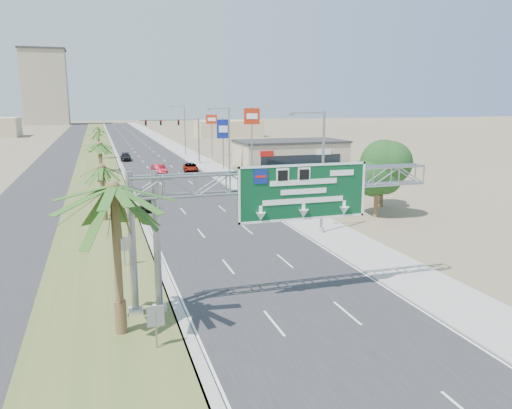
{
  "coord_description": "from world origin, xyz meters",
  "views": [
    {
      "loc": [
        -9.75,
        -14.5,
        10.66
      ],
      "look_at": [
        -0.23,
        15.51,
        4.2
      ],
      "focal_mm": 35.0,
      "sensor_mm": 36.0,
      "label": 1
    }
  ],
  "objects": [
    {
      "name": "palm_row_f",
      "position": [
        -9.5,
        110.0,
        4.71
      ],
      "size": [
        3.99,
        3.99,
        5.75
      ],
      "color": "brown",
      "rests_on": "ground"
    },
    {
      "name": "sign_gantry",
      "position": [
        -1.06,
        9.93,
        6.06
      ],
      "size": [
        16.75,
        1.24,
        7.5
      ],
      "color": "gray",
      "rests_on": "ground"
    },
    {
      "name": "signal_mast",
      "position": [
        5.17,
        71.97,
        4.85
      ],
      "size": [
        10.28,
        0.71,
        8.0
      ],
      "color": "gray",
      "rests_on": "ground"
    },
    {
      "name": "pole_sign_blue",
      "position": [
        9.45,
        63.38,
        6.14
      ],
      "size": [
        2.01,
        0.42,
        8.2
      ],
      "color": "gray",
      "rests_on": "ground"
    },
    {
      "name": "sidewalk_right",
      "position": [
        8.5,
        110.0,
        0.05
      ],
      "size": [
        4.0,
        300.0,
        0.1
      ],
      "primitive_type": "cube",
      "color": "#9E9B93",
      "rests_on": "ground"
    },
    {
      "name": "palm_row_d",
      "position": [
        -9.5,
        66.0,
        4.42
      ],
      "size": [
        3.99,
        3.99,
        5.45
      ],
      "color": "brown",
      "rests_on": "ground"
    },
    {
      "name": "opposing_road",
      "position": [
        -17.0,
        110.0,
        0.01
      ],
      "size": [
        8.0,
        300.0,
        0.02
      ],
      "primitive_type": "cube",
      "color": "#28282B",
      "rests_on": "ground"
    },
    {
      "name": "ground",
      "position": [
        0.0,
        0.0,
        0.0
      ],
      "size": [
        600.0,
        600.0,
        0.0
      ],
      "primitive_type": "plane",
      "color": "#8C7A59",
      "rests_on": "ground"
    },
    {
      "name": "median_signback_b",
      "position": [
        -8.5,
        18.0,
        1.45
      ],
      "size": [
        0.75,
        0.08,
        2.08
      ],
      "color": "gray",
      "rests_on": "ground"
    },
    {
      "name": "palm_row_c",
      "position": [
        -9.5,
        48.0,
        5.66
      ],
      "size": [
        3.99,
        3.99,
        6.75
      ],
      "color": "brown",
      "rests_on": "ground"
    },
    {
      "name": "car_right_lane",
      "position": [
        3.95,
        62.59,
        0.65
      ],
      "size": [
        2.68,
        4.88,
        1.3
      ],
      "primitive_type": "imported",
      "rotation": [
        0.0,
        0.0,
        -0.12
      ],
      "color": "gray",
      "rests_on": "ground"
    },
    {
      "name": "palm_near",
      "position": [
        -9.2,
        8.0,
        6.93
      ],
      "size": [
        5.7,
        5.7,
        8.35
      ],
      "color": "brown",
      "rests_on": "ground"
    },
    {
      "name": "median_grass",
      "position": [
        -10.0,
        110.0,
        0.06
      ],
      "size": [
        7.0,
        300.0,
        0.12
      ],
      "primitive_type": "cube",
      "color": "#49602A",
      "rests_on": "ground"
    },
    {
      "name": "oak_far",
      "position": [
        18.0,
        30.0,
        3.82
      ],
      "size": [
        3.5,
        3.5,
        5.6
      ],
      "color": "brown",
      "rests_on": "ground"
    },
    {
      "name": "streetlight_near",
      "position": [
        7.3,
        22.0,
        4.69
      ],
      "size": [
        3.27,
        0.44,
        10.0
      ],
      "color": "gray",
      "rests_on": "ground"
    },
    {
      "name": "car_left_lane",
      "position": [
        -5.23,
        35.79,
        0.69
      ],
      "size": [
        1.84,
        4.14,
        1.39
      ],
      "primitive_type": "imported",
      "rotation": [
        0.0,
        0.0,
        -0.05
      ],
      "color": "black",
      "rests_on": "ground"
    },
    {
      "name": "oak_near",
      "position": [
        15.0,
        26.0,
        4.53
      ],
      "size": [
        4.5,
        4.5,
        6.8
      ],
      "color": "brown",
      "rests_on": "ground"
    },
    {
      "name": "road",
      "position": [
        0.0,
        110.0,
        0.01
      ],
      "size": [
        12.0,
        300.0,
        0.02
      ],
      "primitive_type": "cube",
      "color": "#28282B",
      "rests_on": "ground"
    },
    {
      "name": "palm_row_b",
      "position": [
        -9.5,
        32.0,
        4.9
      ],
      "size": [
        3.99,
        3.99,
        5.95
      ],
      "color": "brown",
      "rests_on": "ground"
    },
    {
      "name": "car_mid_lane",
      "position": [
        -1.13,
        60.86,
        0.74
      ],
      "size": [
        2.08,
        4.67,
        1.49
      ],
      "primitive_type": "imported",
      "rotation": [
        0.0,
        0.0,
        0.11
      ],
      "color": "#650911",
      "rests_on": "ground"
    },
    {
      "name": "pole_sign_red_near",
      "position": [
        12.76,
        58.56,
        7.94
      ],
      "size": [
        2.42,
        0.54,
        10.0
      ],
      "color": "gray",
      "rests_on": "ground"
    },
    {
      "name": "car_far",
      "position": [
        -4.91,
        80.9,
        0.68
      ],
      "size": [
        2.11,
        4.75,
        1.35
      ],
      "primitive_type": "imported",
      "rotation": [
        0.0,
        0.0,
        -0.05
      ],
      "color": "black",
      "rests_on": "ground"
    },
    {
      "name": "streetlight_mid",
      "position": [
        7.3,
        52.0,
        4.69
      ],
      "size": [
        3.27,
        0.44,
        10.0
      ],
      "color": "gray",
      "rests_on": "ground"
    },
    {
      "name": "streetlight_far",
      "position": [
        7.3,
        88.0,
        4.69
      ],
      "size": [
        3.27,
        0.44,
        10.0
      ],
      "color": "gray",
      "rests_on": "ground"
    },
    {
      "name": "building_distant_right",
      "position": [
        30.0,
        140.0,
        2.5
      ],
      "size": [
        20.0,
        12.0,
        5.0
      ],
      "primitive_type": "cube",
      "color": "tan",
      "rests_on": "ground"
    },
    {
      "name": "median_signback_a",
      "position": [
        -7.8,
        6.0,
        1.45
      ],
      "size": [
        0.75,
        0.08,
        2.08
      ],
      "color": "gray",
      "rests_on": "ground"
    },
    {
      "name": "tower_distant",
      "position": [
        -32.0,
        250.0,
        17.5
      ],
      "size": [
        20.0,
        16.0,
        35.0
      ],
      "primitive_type": "cube",
      "color": "tan",
      "rests_on": "ground"
    },
    {
      "name": "pole_sign_red_far",
      "position": [
        12.02,
        83.12,
        6.69
      ],
      "size": [
        2.18,
        0.98,
        8.47
      ],
      "color": "gray",
      "rests_on": "ground"
    },
    {
      "name": "store_building",
      "position": [
        22.0,
        66.0,
        2.0
      ],
      "size": [
        18.0,
        10.0,
        4.0
      ],
      "primitive_type": "cube",
      "color": "tan",
      "rests_on": "ground"
    },
    {
      "name": "palm_row_e",
      "position": [
        -9.5,
        85.0,
        5.09
      ],
      "size": [
        3.99,
        3.99,
        6.15
      ],
      "color": "brown",
      "rests_on": "ground"
    }
  ]
}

